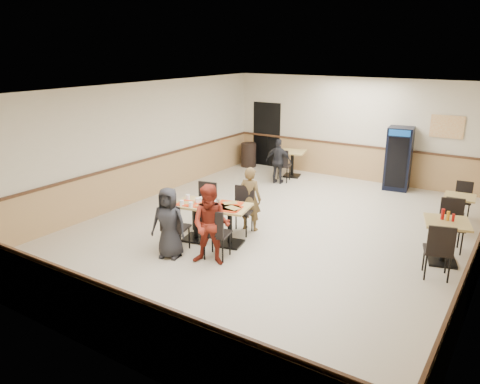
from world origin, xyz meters
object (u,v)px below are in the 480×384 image
Objects in this scene: pepsi_cooler at (398,159)px; trash_bin at (249,155)px; diner_man_opposite at (250,199)px; lone_diner at (278,161)px; side_table_far at (459,206)px; main_table at (212,217)px; diner_woman_left at (169,223)px; side_table_near at (445,235)px; back_table at (292,160)px; diner_woman_right at (211,225)px.

pepsi_cooler reaches higher than trash_bin.
diner_man_opposite is 1.07× the size of lone_diner.
side_table_far is 0.39× the size of pepsi_cooler.
diner_man_opposite reaches higher than main_table.
side_table_far is at bearing 30.19° from main_table.
side_table_near is at bearing 11.84° from diner_woman_left.
diner_man_opposite is at bearing 98.17° from lone_diner.
back_table is (-1.22, 4.44, -0.17)m from diner_man_opposite.
diner_woman_right reaches higher than main_table.
main_table is at bearing -64.72° from trash_bin.
lone_diner is 1.67× the size of trash_bin.
diner_woman_left reaches higher than trash_bin.
diner_man_opposite is (-0.29, 1.81, -0.05)m from diner_woman_right.
main_table is at bearing -137.28° from side_table_far.
side_table_far is (4.97, -0.82, -0.20)m from lone_diner.
diner_woman_left is 2.08m from diner_man_opposite.
lone_diner is (-1.22, 3.54, -0.05)m from diner_man_opposite.
side_table_far is at bearing 29.73° from diner_woman_left.
back_table is (-0.94, 5.44, -0.01)m from main_table.
diner_woman_right reaches higher than diner_man_opposite.
diner_woman_right is 1.07× the size of diner_man_opposite.
pepsi_cooler is at bearing 0.51° from trash_bin.
back_table is at bearing 84.10° from diner_woman_right.
diner_woman_right is 6.83m from pepsi_cooler.
diner_man_opposite reaches higher than diner_woman_left.
main_table is 1.17× the size of diner_man_opposite.
diner_man_opposite is at bearing -118.22° from pepsi_cooler.
main_table is 1.73× the size of side_table_near.
trash_bin is (-3.30, 6.61, -0.36)m from diner_woman_right.
diner_woman_left is 1.44× the size of side_table_near.
pepsi_cooler is (2.11, 5.84, 0.34)m from main_table.
side_table_far is at bearing -17.03° from trash_bin.
pepsi_cooler is at bearing -167.90° from lone_diner.
side_table_near is (4.41, 2.52, -0.14)m from diner_woman_left.
side_table_near reaches higher than main_table.
side_table_far is at bearing -149.72° from diner_man_opposite.
side_table_far is at bearing -55.23° from pepsi_cooler.
side_table_far is 5.26m from back_table.
diner_woman_left is 5.08m from side_table_near.
trash_bin is at bearing 148.13° from side_table_near.
lone_diner is at bearing -34.89° from trash_bin.
diner_woman_left reaches higher than side_table_near.
diner_man_opposite reaches higher than back_table.
trash_bin is at bearing 173.11° from pepsi_cooler.
diner_man_opposite is 1.48× the size of side_table_near.
diner_woman_left is at bearing -150.25° from side_table_near.
pepsi_cooler is (-2.02, 4.31, 0.33)m from side_table_near.
main_table is 0.94× the size of pepsi_cooler.
main_table is 4.64m from lone_diner.
diner_woman_right is 2.18× the size of side_table_far.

